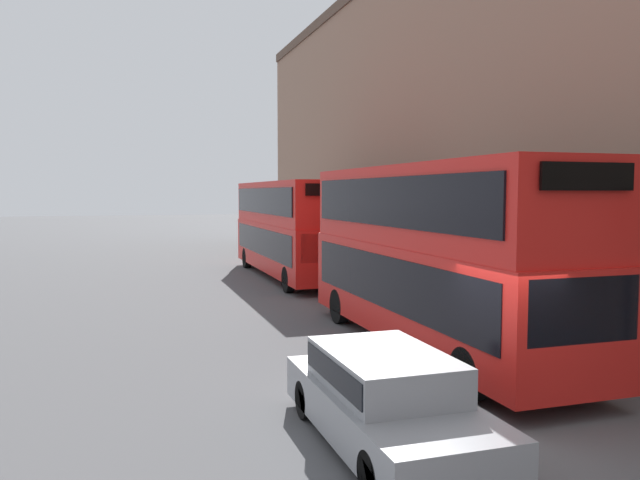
{
  "coord_description": "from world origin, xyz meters",
  "views": [
    {
      "loc": [
        -5.51,
        -8.82,
        3.8
      ],
      "look_at": [
        0.48,
        9.98,
        2.29
      ],
      "focal_mm": 35.0,
      "sensor_mm": 36.0,
      "label": 1
    }
  ],
  "objects": [
    {
      "name": "bus_second_in_queue",
      "position": [
        1.6,
        18.04,
        2.36
      ],
      "size": [
        2.59,
        11.42,
        4.27
      ],
      "color": "red",
      "rests_on": "ground"
    },
    {
      "name": "bus_leading",
      "position": [
        1.6,
        4.51,
        2.44
      ],
      "size": [
        2.59,
        10.3,
        4.43
      ],
      "color": "red",
      "rests_on": "ground"
    },
    {
      "name": "ground_plane",
      "position": [
        0.0,
        0.0,
        0.0
      ],
      "size": [
        200.0,
        200.0,
        0.0
      ],
      "primitive_type": "plane",
      "color": "#515154"
    },
    {
      "name": "car_dark_sedan",
      "position": [
        -1.8,
        -0.42,
        0.75
      ],
      "size": [
        1.87,
        4.64,
        1.42
      ],
      "color": "gray",
      "rests_on": "ground"
    }
  ]
}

